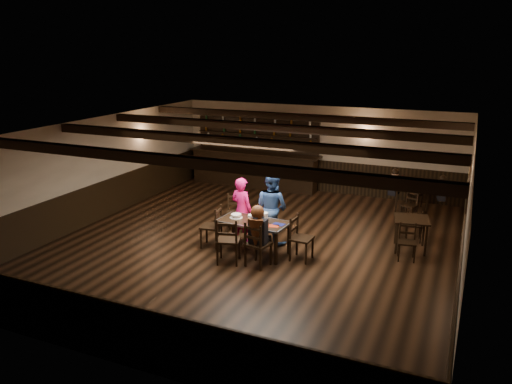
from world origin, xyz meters
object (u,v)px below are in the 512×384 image
at_px(chair_near_right, 256,242).
at_px(dining_table, 253,224).
at_px(bar_counter, 255,164).
at_px(chair_near_left, 228,238).
at_px(man_blue, 272,208).
at_px(cake, 236,216).
at_px(woman_pink, 242,210).

bearing_deg(chair_near_right, dining_table, 117.31).
bearing_deg(bar_counter, chair_near_left, -71.53).
xyz_separation_m(dining_table, bar_counter, (-2.24, 5.19, 0.06)).
relative_size(man_blue, cake, 5.95).
distance_m(dining_table, cake, 0.46).
bearing_deg(chair_near_right, cake, 137.68).
bearing_deg(cake, woman_pink, 100.75).
bearing_deg(chair_near_left, chair_near_right, 8.16).
distance_m(dining_table, chair_near_left, 0.81).
distance_m(woman_pink, cake, 0.49).
relative_size(woman_pink, bar_counter, 0.35).
relative_size(chair_near_left, chair_near_right, 1.04).
relative_size(dining_table, chair_near_left, 1.58).
bearing_deg(chair_near_left, man_blue, 76.34).
bearing_deg(cake, bar_counter, 109.30).
bearing_deg(bar_counter, woman_pink, -69.86).
bearing_deg(bar_counter, man_blue, -61.79).
bearing_deg(woman_pink, chair_near_left, 115.42).
xyz_separation_m(chair_near_left, cake, (-0.19, 0.81, 0.20)).
height_order(chair_near_left, man_blue, man_blue).
xyz_separation_m(woman_pink, cake, (0.09, -0.48, 0.01)).
relative_size(dining_table, man_blue, 0.95).
bearing_deg(woman_pink, dining_table, 148.62).
distance_m(chair_near_right, man_blue, 1.50).
bearing_deg(woman_pink, man_blue, -145.44).
xyz_separation_m(dining_table, chair_near_left, (-0.25, -0.77, -0.08)).
relative_size(chair_near_left, man_blue, 0.60).
bearing_deg(woman_pink, cake, 113.98).
height_order(woman_pink, man_blue, man_blue).
xyz_separation_m(woman_pink, man_blue, (0.65, 0.26, 0.07)).
bearing_deg(bar_counter, cake, -70.70).
xyz_separation_m(dining_table, woman_pink, (-0.53, 0.53, 0.11)).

